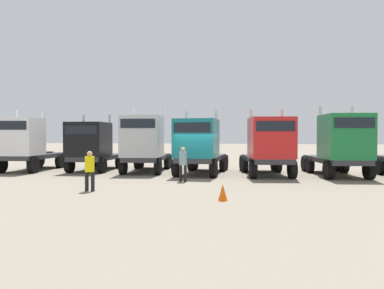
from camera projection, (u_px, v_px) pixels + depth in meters
The scene contains 10 objects.
ground at pixel (196, 178), 20.13m from camera, with size 200.00×200.00×0.00m, color gray.
semi_truck_white at pixel (27, 144), 23.86m from camera, with size 3.37×6.53×4.20m.
semi_truck_black at pixel (92, 146), 23.95m from camera, with size 3.13×6.12×3.91m.
semi_truck_silver at pixel (144, 143), 22.97m from camera, with size 3.37×6.58×4.28m.
semi_truck_teal at pixel (199, 146), 21.56m from camera, with size 2.64×6.27×4.00m.
semi_truck_red at pixel (269, 146), 20.90m from camera, with size 3.62×6.26×4.06m.
semi_truck_green at pixel (341, 144), 20.45m from camera, with size 3.45×6.28×4.23m.
visitor_in_hivis at pixel (90, 168), 15.19m from camera, with size 0.44×0.40×1.74m.
visitor_with_camera at pixel (183, 162), 18.43m from camera, with size 0.50×0.50×1.81m.
traffic_cone_near at pixel (223, 192), 12.93m from camera, with size 0.36×0.36×0.62m, color #F2590C.
Camera 1 is at (3.99, -19.68, 2.35)m, focal length 32.93 mm.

